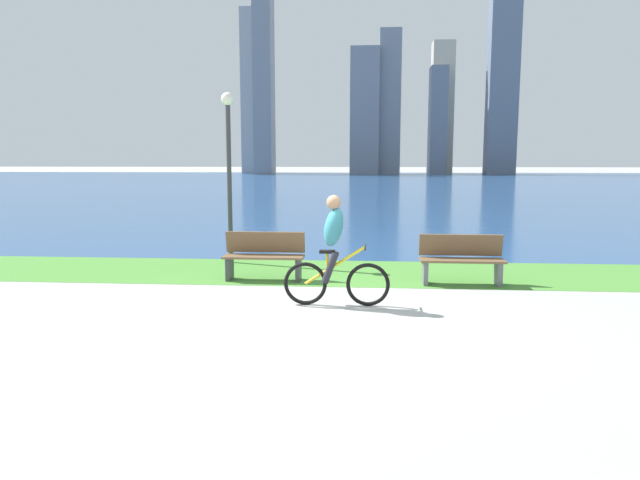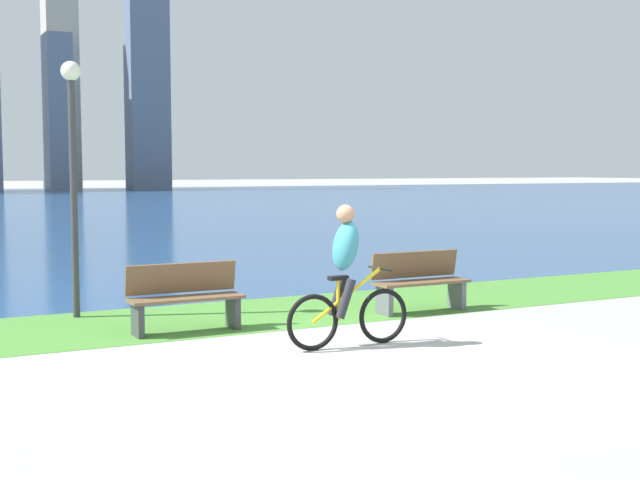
% 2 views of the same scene
% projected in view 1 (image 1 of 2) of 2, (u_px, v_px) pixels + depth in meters
% --- Properties ---
extents(ground_plane, '(300.00, 300.00, 0.00)m').
position_uv_depth(ground_plane, '(317.00, 311.00, 8.65)').
color(ground_plane, '#9E9E99').
extents(grass_strip_bayside, '(120.00, 2.68, 0.01)m').
position_uv_depth(grass_strip_bayside, '(329.00, 272.00, 11.62)').
color(grass_strip_bayside, '#478433').
rests_on(grass_strip_bayside, ground).
extents(bay_water_surface, '(300.00, 82.64, 0.00)m').
position_uv_depth(bay_water_surface, '(358.00, 183.00, 53.74)').
color(bay_water_surface, navy).
rests_on(bay_water_surface, ground).
extents(cyclist_lead, '(1.64, 0.52, 1.71)m').
position_uv_depth(cyclist_lead, '(335.00, 252.00, 8.90)').
color(cyclist_lead, black).
rests_on(cyclist_lead, ground).
extents(bench_near_path, '(1.50, 0.47, 0.90)m').
position_uv_depth(bench_near_path, '(264.00, 256.00, 10.85)').
color(bench_near_path, brown).
rests_on(bench_near_path, ground).
extents(bench_far_along_path, '(1.50, 0.47, 0.90)m').
position_uv_depth(bench_far_along_path, '(461.00, 260.00, 10.47)').
color(bench_far_along_path, brown).
rests_on(bench_far_along_path, ground).
extents(lamppost_tall, '(0.28, 0.28, 3.65)m').
position_uv_depth(lamppost_tall, '(229.00, 151.00, 12.40)').
color(lamppost_tall, '#38383D').
rests_on(lamppost_tall, ground).
extents(city_skyline_far_shore, '(40.17, 9.25, 27.10)m').
position_uv_depth(city_skyline_far_shore, '(379.00, 97.00, 84.12)').
color(city_skyline_far_shore, '#8C939E').
rests_on(city_skyline_far_shore, ground).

